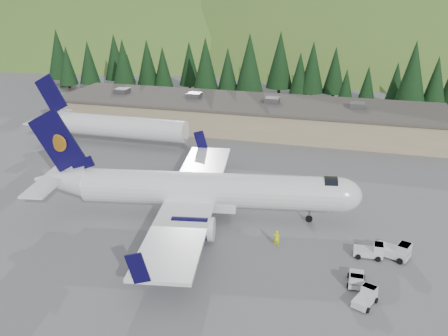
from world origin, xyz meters
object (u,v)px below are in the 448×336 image
baggage_tug_a (371,251)px  baggage_tug_b (395,251)px  terminal_building (245,114)px  airliner (200,190)px  second_airliner (107,125)px  baggage_tug_c (366,297)px  ramp_worker (277,238)px  baggage_tug_d (356,279)px

baggage_tug_a → baggage_tug_b: baggage_tug_b is taller
baggage_tug_a → terminal_building: bearing=116.4°
airliner → second_airliner: 32.56m
airliner → baggage_tug_a: size_ratio=13.08×
baggage_tug_b → baggage_tug_c: 8.97m
airliner → ramp_worker: bearing=-34.3°
baggage_tug_b → terminal_building: terminal_building is taller
second_airliner → baggage_tug_b: second_airliner is taller
airliner → baggage_tug_d: airliner is taller
second_airliner → ramp_worker: (33.61, -26.59, -2.40)m
baggage_tug_c → terminal_building: 55.15m
baggage_tug_a → airliner: bearing=166.1°
baggage_tug_d → ramp_worker: size_ratio=1.43×
second_airliner → baggage_tug_d: bearing=-37.1°
baggage_tug_b → baggage_tug_d: size_ratio=1.40×
second_airliner → terminal_building: bearing=38.8°
baggage_tug_a → second_airliner: bearing=146.3°
airliner → ramp_worker: 11.00m
second_airliner → baggage_tug_c: bearing=-38.7°
baggage_tug_b → baggage_tug_d: 7.00m
second_airliner → terminal_building: (19.91, 16.00, -0.70)m
baggage_tug_a → terminal_building: 48.07m
baggage_tug_b → terminal_building: 48.82m
airliner → ramp_worker: (9.78, -4.39, -2.45)m
baggage_tug_b → airliner: bearing=-168.1°
second_airliner → baggage_tug_c: size_ratio=9.48×
baggage_tug_d → airliner: bearing=-118.4°
terminal_building → second_airliner: bearing=-141.2°
second_airliner → airliner: bearing=-43.0°
second_airliner → baggage_tug_d: second_airliner is taller
baggage_tug_c → baggage_tug_d: size_ratio=1.10×
airliner → baggage_tug_c: bearing=-42.5°
second_airliner → baggage_tug_b: size_ratio=7.43×
airliner → baggage_tug_c: 22.52m
second_airliner → baggage_tug_a: second_airliner is taller
terminal_building → baggage_tug_d: (21.92, -47.65, -2.00)m
airliner → terminal_building: 38.40m
airliner → baggage_tug_a: (19.23, -3.89, -2.69)m
airliner → terminal_building: size_ratio=0.54×
baggage_tug_a → terminal_building: terminal_building is taller
baggage_tug_d → ramp_worker: (-8.22, 5.06, 0.30)m
baggage_tug_c → airliner: bearing=80.4°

